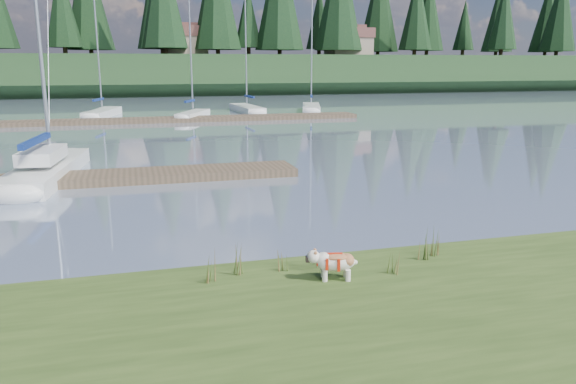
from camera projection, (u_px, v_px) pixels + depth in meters
name	position (u px, v px, depth m)	size (l,w,h in m)	color
ground	(159.00, 122.00, 40.71)	(200.00, 200.00, 0.00)	#7E8DA7
ridge	(142.00, 75.00, 80.51)	(200.00, 20.00, 5.00)	#193118
bulldog	(334.00, 261.00, 10.11)	(0.93, 0.49, 0.55)	silver
sailboat_main	(51.00, 164.00, 21.29)	(2.62, 8.55, 12.15)	white
dock_near	(74.00, 179.00, 19.92)	(16.00, 2.00, 0.30)	#4C3D2C
dock_far	(187.00, 119.00, 41.20)	(26.00, 2.20, 0.30)	#4C3D2C
sailboat_bg_1	(105.00, 112.00, 45.36)	(3.11, 7.60, 11.19)	white
sailboat_bg_2	(195.00, 114.00, 43.41)	(3.46, 5.85, 9.09)	white
sailboat_bg_3	(245.00, 108.00, 49.30)	(1.97, 7.75, 11.31)	white
sailboat_bg_4	(311.00, 107.00, 50.25)	(3.57, 7.49, 10.96)	white
weed_0	(239.00, 260.00, 10.32)	(0.17, 0.14, 0.68)	#475B23
weed_1	(282.00, 261.00, 10.57)	(0.17, 0.14, 0.46)	#475B23
weed_2	(424.00, 247.00, 11.07)	(0.17, 0.14, 0.69)	#475B23
weed_3	(210.00, 269.00, 9.95)	(0.17, 0.14, 0.64)	#475B23
weed_4	(393.00, 263.00, 10.39)	(0.17, 0.14, 0.51)	#475B23
weed_5	(436.00, 243.00, 11.34)	(0.17, 0.14, 0.65)	#475B23
mud_lip	(243.00, 277.00, 11.03)	(60.00, 0.50, 0.14)	#33281C
conifer_3	(61.00, 5.00, 74.88)	(4.84, 4.84, 12.25)	#382619
conifer_5	(248.00, 15.00, 79.75)	(3.96, 3.96, 10.35)	#382619
conifer_7	(416.00, 10.00, 87.46)	(5.28, 5.28, 13.20)	#382619
conifer_8	(504.00, 15.00, 87.26)	(4.62, 4.62, 11.77)	#382619
conifer_9	(561.00, 9.00, 93.18)	(5.94, 5.94, 14.62)	#382619
house_1	(184.00, 40.00, 79.12)	(6.30, 5.30, 4.65)	gray
house_2	(348.00, 41.00, 83.53)	(6.30, 5.30, 4.65)	gray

